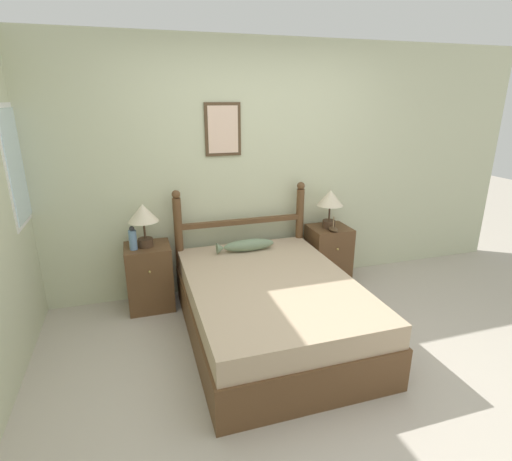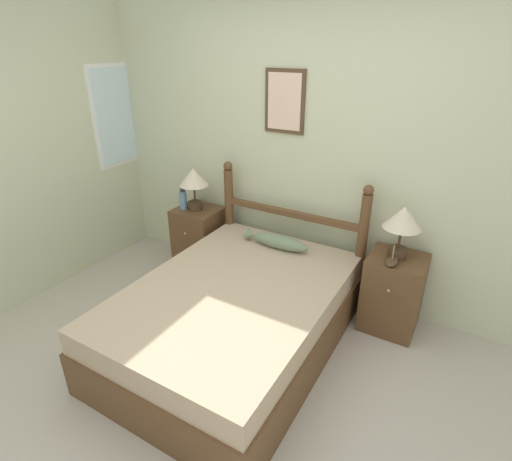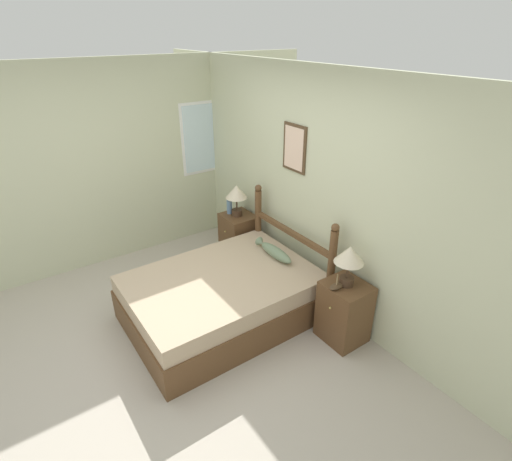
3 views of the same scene
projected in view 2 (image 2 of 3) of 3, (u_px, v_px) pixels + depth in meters
ground_plane at (200, 412)px, 2.54m from camera, size 16.00×16.00×0.00m
wall_back at (317, 155)px, 3.35m from camera, size 6.40×0.08×2.55m
bed at (234, 317)px, 3.00m from camera, size 1.39×1.94×0.53m
headboard at (290, 229)px, 3.57m from camera, size 1.39×0.08×1.14m
nightstand_left at (199, 238)px, 4.06m from camera, size 0.43×0.41×0.64m
nightstand_right at (392, 293)px, 3.18m from camera, size 0.43×0.41×0.64m
table_lamp_left at (194, 180)px, 3.79m from camera, size 0.28×0.28×0.42m
table_lamp_right at (403, 221)px, 2.92m from camera, size 0.28×0.28×0.42m
bottle at (183, 199)px, 3.89m from camera, size 0.07×0.07×0.23m
model_boat at (392, 261)px, 2.95m from camera, size 0.08×0.16×0.16m
fish_pillow at (277, 241)px, 3.42m from camera, size 0.59×0.13×0.12m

